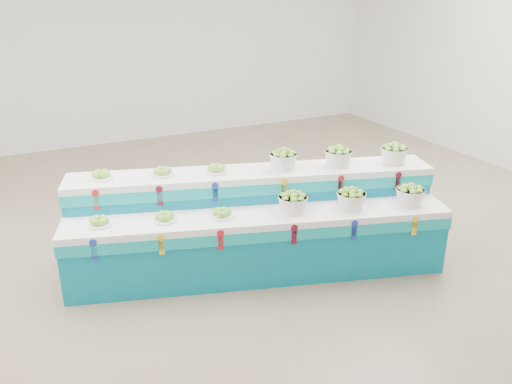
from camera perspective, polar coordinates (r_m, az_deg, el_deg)
ground at (r=6.31m, az=-0.71°, el=-5.65°), size 10.00×10.00×0.00m
back_wall at (r=10.39m, az=-13.19°, el=16.25°), size 10.00×0.00×10.00m
display_stand at (r=5.64m, az=0.00°, el=-3.40°), size 4.07×2.10×1.02m
plate_lower_left at (r=5.30m, az=-16.55°, el=-3.01°), size 0.29×0.29×0.10m
plate_lower_mid at (r=5.25m, az=-9.84°, el=-2.62°), size 0.29×0.29×0.10m
plate_lower_right at (r=5.27m, az=-3.72°, el=-2.24°), size 0.29×0.29×0.10m
basket_lower_left at (r=5.35m, az=3.99°, el=-1.13°), size 0.37×0.37×0.22m
basket_lower_mid at (r=5.52m, az=10.22°, el=-0.70°), size 0.37×0.37×0.22m
basket_lower_right at (r=5.76m, az=16.27°, el=-0.29°), size 0.37×0.37×0.22m
plate_upper_left at (r=5.64m, az=-16.35°, el=1.83°), size 0.29×0.29×0.10m
plate_upper_mid at (r=5.59m, az=-10.06°, el=2.23°), size 0.29×0.29×0.10m
plate_upper_right at (r=5.61m, az=-4.31°, el=2.57°), size 0.29×0.29×0.10m
basket_upper_left at (r=5.69m, az=2.95°, el=3.55°), size 0.37×0.37×0.22m
basket_upper_mid at (r=5.85m, az=8.86°, el=3.82°), size 0.37×0.37×0.22m
basket_upper_right at (r=6.08m, az=14.66°, el=4.05°), size 0.37×0.37×0.22m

